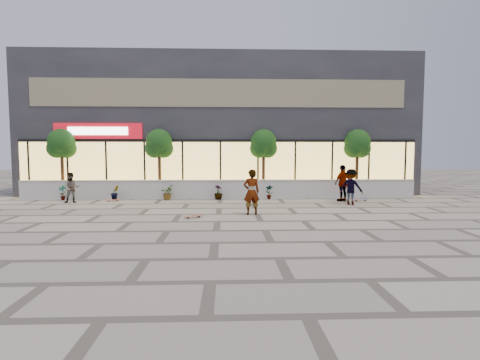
{
  "coord_description": "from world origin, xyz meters",
  "views": [
    {
      "loc": [
        0.33,
        -13.93,
        2.65
      ],
      "look_at": [
        0.98,
        3.49,
        1.3
      ],
      "focal_mm": 28.0,
      "sensor_mm": 36.0,
      "label": 1
    }
  ],
  "objects_px": {
    "tree_midwest": "(159,145)",
    "tree_east": "(357,145)",
    "tree_west": "(61,145)",
    "skater_right_far": "(351,187)",
    "skateboard_left": "(113,200)",
    "skateboard_right_near": "(351,200)",
    "tree_mideast": "(264,145)",
    "skateboard_right_far": "(361,200)",
    "skateboard_center": "(194,216)",
    "skater_left": "(72,188)",
    "skater_center": "(251,192)",
    "skater_right_near": "(343,183)"
  },
  "relations": [
    {
      "from": "tree_west",
      "to": "skater_right_far",
      "type": "xyz_separation_m",
      "value": [
        15.5,
        -3.46,
        -2.1
      ]
    },
    {
      "from": "tree_midwest",
      "to": "skater_center",
      "type": "height_order",
      "value": "tree_midwest"
    },
    {
      "from": "skater_right_far",
      "to": "skateboard_right_far",
      "type": "xyz_separation_m",
      "value": [
        0.99,
        1.31,
        -0.81
      ]
    },
    {
      "from": "skater_center",
      "to": "tree_east",
      "type": "bearing_deg",
      "value": -147.04
    },
    {
      "from": "skater_right_near",
      "to": "tree_midwest",
      "type": "bearing_deg",
      "value": -42.07
    },
    {
      "from": "tree_east",
      "to": "skateboard_right_near",
      "type": "bearing_deg",
      "value": -115.39
    },
    {
      "from": "tree_midwest",
      "to": "tree_east",
      "type": "distance_m",
      "value": 11.5
    },
    {
      "from": "skateboard_left",
      "to": "skateboard_right_near",
      "type": "relative_size",
      "value": 1.03
    },
    {
      "from": "tree_midwest",
      "to": "skateboard_left",
      "type": "height_order",
      "value": "tree_midwest"
    },
    {
      "from": "skater_right_far",
      "to": "skater_right_near",
      "type": "bearing_deg",
      "value": -60.28
    },
    {
      "from": "tree_midwest",
      "to": "skateboard_center",
      "type": "distance_m",
      "value": 7.88
    },
    {
      "from": "skater_right_far",
      "to": "skateboard_center",
      "type": "height_order",
      "value": "skater_right_far"
    },
    {
      "from": "tree_east",
      "to": "skateboard_right_far",
      "type": "bearing_deg",
      "value": -103.29
    },
    {
      "from": "skater_right_near",
      "to": "skater_center",
      "type": "bearing_deg",
      "value": 8.18
    },
    {
      "from": "tree_west",
      "to": "skateboard_left",
      "type": "height_order",
      "value": "tree_west"
    },
    {
      "from": "skater_right_far",
      "to": "skateboard_center",
      "type": "xyz_separation_m",
      "value": [
        -7.47,
        -3.41,
        -0.81
      ]
    },
    {
      "from": "skater_right_near",
      "to": "skater_right_far",
      "type": "relative_size",
      "value": 1.09
    },
    {
      "from": "skateboard_right_near",
      "to": "skater_left",
      "type": "bearing_deg",
      "value": -144.32
    },
    {
      "from": "skateboard_right_near",
      "to": "tree_mideast",
      "type": "bearing_deg",
      "value": -170.18
    },
    {
      "from": "skateboard_left",
      "to": "skateboard_right_far",
      "type": "xyz_separation_m",
      "value": [
        13.17,
        -0.38,
        0.0
      ]
    },
    {
      "from": "skater_left",
      "to": "skater_right_far",
      "type": "bearing_deg",
      "value": -19.45
    },
    {
      "from": "tree_west",
      "to": "skater_right_near",
      "type": "bearing_deg",
      "value": -8.13
    },
    {
      "from": "tree_west",
      "to": "skater_right_near",
      "type": "relative_size",
      "value": 2.03
    },
    {
      "from": "tree_east",
      "to": "skater_right_far",
      "type": "xyz_separation_m",
      "value": [
        -1.5,
        -3.46,
        -2.1
      ]
    },
    {
      "from": "tree_midwest",
      "to": "skateboard_right_near",
      "type": "xyz_separation_m",
      "value": [
        10.5,
        -2.11,
        -2.91
      ]
    },
    {
      "from": "skater_right_far",
      "to": "skateboard_right_far",
      "type": "distance_m",
      "value": 1.84
    },
    {
      "from": "tree_east",
      "to": "skateboard_center",
      "type": "height_order",
      "value": "tree_east"
    },
    {
      "from": "tree_mideast",
      "to": "skateboard_right_near",
      "type": "height_order",
      "value": "tree_mideast"
    },
    {
      "from": "skater_center",
      "to": "skater_right_far",
      "type": "height_order",
      "value": "skater_center"
    },
    {
      "from": "tree_midwest",
      "to": "skateboard_center",
      "type": "xyz_separation_m",
      "value": [
        2.53,
        -6.87,
        -2.91
      ]
    },
    {
      "from": "tree_mideast",
      "to": "skateboard_left",
      "type": "relative_size",
      "value": 5.43
    },
    {
      "from": "skater_left",
      "to": "tree_midwest",
      "type": "bearing_deg",
      "value": 14.7
    },
    {
      "from": "tree_west",
      "to": "skateboard_left",
      "type": "bearing_deg",
      "value": -27.96
    },
    {
      "from": "skateboard_left",
      "to": "skateboard_center",
      "type": "bearing_deg",
      "value": -66.23
    },
    {
      "from": "skateboard_left",
      "to": "skater_right_far",
      "type": "bearing_deg",
      "value": -26.8
    },
    {
      "from": "tree_midwest",
      "to": "skateboard_right_near",
      "type": "relative_size",
      "value": 5.61
    },
    {
      "from": "skater_right_far",
      "to": "skateboard_right_far",
      "type": "bearing_deg",
      "value": -98.04
    },
    {
      "from": "skateboard_right_near",
      "to": "skateboard_right_far",
      "type": "height_order",
      "value": "skateboard_right_far"
    },
    {
      "from": "skater_left",
      "to": "skater_right_near",
      "type": "distance_m",
      "value": 14.07
    },
    {
      "from": "tree_west",
      "to": "tree_east",
      "type": "distance_m",
      "value": 17.0
    },
    {
      "from": "skater_left",
      "to": "tree_west",
      "type": "bearing_deg",
      "value": 106.93
    },
    {
      "from": "tree_mideast",
      "to": "tree_midwest",
      "type": "bearing_deg",
      "value": 180.0
    },
    {
      "from": "skater_center",
      "to": "skateboard_right_far",
      "type": "xyz_separation_m",
      "value": [
        6.11,
        4.01,
        -0.87
      ]
    },
    {
      "from": "tree_east",
      "to": "skater_right_far",
      "type": "bearing_deg",
      "value": -113.41
    },
    {
      "from": "skater_left",
      "to": "skater_right_far",
      "type": "relative_size",
      "value": 0.88
    },
    {
      "from": "tree_mideast",
      "to": "skater_center",
      "type": "height_order",
      "value": "tree_mideast"
    },
    {
      "from": "tree_midwest",
      "to": "skateboard_right_far",
      "type": "xyz_separation_m",
      "value": [
        10.99,
        -2.15,
        -2.91
      ]
    },
    {
      "from": "tree_west",
      "to": "skateboard_center",
      "type": "distance_m",
      "value": 10.96
    },
    {
      "from": "skater_left",
      "to": "tree_mideast",
      "type": "bearing_deg",
      "value": -1.86
    },
    {
      "from": "tree_west",
      "to": "skateboard_right_near",
      "type": "relative_size",
      "value": 5.61
    }
  ]
}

